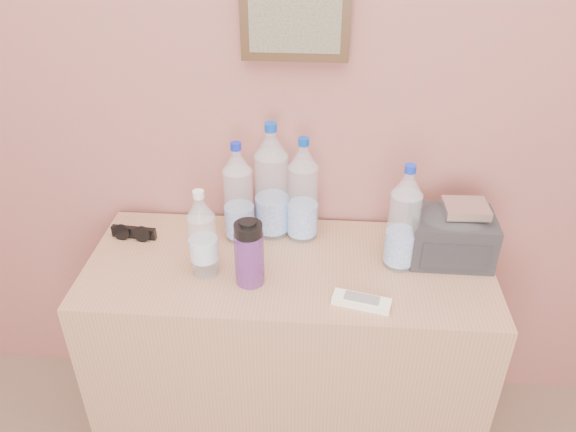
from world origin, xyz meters
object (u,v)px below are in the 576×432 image
object	(u,v)px
pet_large_a	(239,198)
pet_large_b	(272,187)
ac_remote	(361,302)
foil_packet	(466,208)
sunglasses	(134,232)
toiletry_bag	(451,235)
nalgene_bottle	(249,253)
pet_large_d	(403,223)
pet_small	(203,238)
dresser	(288,354)
pet_large_c	(303,195)

from	to	relation	value
pet_large_a	pet_large_b	world-z (taller)	pet_large_b
ac_remote	foil_packet	xyz separation A→B (m)	(0.29, 0.23, 0.16)
sunglasses	foil_packet	world-z (taller)	foil_packet
sunglasses	toiletry_bag	xyz separation A→B (m)	(0.97, -0.03, 0.06)
nalgene_bottle	sunglasses	size ratio (longest dim) A/B	1.40
pet_large_d	toiletry_bag	xyz separation A→B (m)	(0.15, 0.05, -0.06)
pet_small	pet_large_b	bearing A→B (deg)	51.87
dresser	pet_large_b	xyz separation A→B (m)	(-0.06, 0.16, 0.54)
dresser	pet_large_a	xyz separation A→B (m)	(-0.16, 0.13, 0.52)
dresser	pet_large_a	size ratio (longest dim) A/B	3.67
sunglasses	toiletry_bag	distance (m)	0.97
pet_large_c	foil_packet	distance (m)	0.47
pet_large_b	nalgene_bottle	world-z (taller)	pet_large_b
pet_large_c	toiletry_bag	xyz separation A→B (m)	(0.44, -0.08, -0.07)
pet_large_a	nalgene_bottle	bearing A→B (deg)	-74.71
nalgene_bottle	foil_packet	size ratio (longest dim) A/B	1.63
pet_large_b	pet_large_d	xyz separation A→B (m)	(0.39, -0.14, -0.02)
dresser	ac_remote	world-z (taller)	ac_remote
pet_small	ac_remote	world-z (taller)	pet_small
pet_small	nalgene_bottle	bearing A→B (deg)	-13.83
dresser	sunglasses	size ratio (longest dim) A/B	8.37
pet_large_d	pet_large_b	bearing A→B (deg)	159.88
pet_large_b	pet_large_d	size ratio (longest dim) A/B	1.15
pet_small	toiletry_bag	distance (m)	0.72
dresser	sunglasses	distance (m)	0.64
pet_large_a	pet_large_c	size ratio (longest dim) A/B	0.97
pet_large_c	pet_large_d	bearing A→B (deg)	-23.92
pet_large_a	pet_large_b	distance (m)	0.11
pet_large_c	pet_large_a	bearing A→B (deg)	-173.56
pet_large_a	dresser	bearing A→B (deg)	-38.85
sunglasses	dresser	bearing A→B (deg)	-6.38
pet_large_a	ac_remote	size ratio (longest dim) A/B	2.10
toiletry_bag	nalgene_bottle	bearing A→B (deg)	-164.10
nalgene_bottle	sunglasses	distance (m)	0.44
pet_large_b	ac_remote	size ratio (longest dim) A/B	2.41
pet_large_b	pet_small	xyz separation A→B (m)	(-0.17, -0.22, -0.05)
pet_large_b	toiletry_bag	xyz separation A→B (m)	(0.54, -0.10, -0.08)
ac_remote	foil_packet	size ratio (longest dim) A/B	1.26
nalgene_bottle	ac_remote	world-z (taller)	nalgene_bottle
pet_small	pet_large_c	bearing A→B (deg)	37.66
ac_remote	pet_large_a	bearing A→B (deg)	154.48
pet_large_d	ac_remote	world-z (taller)	pet_large_d
pet_large_a	pet_large_c	world-z (taller)	pet_large_c
sunglasses	foil_packet	bearing A→B (deg)	3.18
pet_large_d	toiletry_bag	world-z (taller)	pet_large_d
ac_remote	pet_large_b	bearing A→B (deg)	142.57
nalgene_bottle	pet_large_a	bearing A→B (deg)	105.29
pet_large_d	pet_small	bearing A→B (deg)	-172.02
sunglasses	foil_packet	distance (m)	1.00
pet_large_d	ac_remote	xyz separation A→B (m)	(-0.11, -0.19, -0.13)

